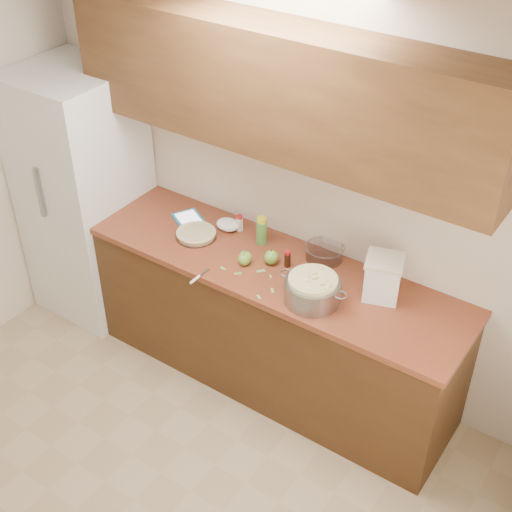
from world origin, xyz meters
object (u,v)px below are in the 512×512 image
Objects in this scene: pie at (196,234)px; flour_canister at (383,277)px; colander at (312,290)px; tablet at (189,219)px.

pie is 1.23m from flour_canister.
flour_canister is at bearing 6.11° from pie.
colander reaches higher than tablet.
flour_canister is 1.38m from tablet.
colander reaches higher than pie.
tablet is at bearing -179.66° from flour_canister.
pie reaches higher than tablet.
colander is at bearing -7.92° from pie.
flour_canister is (0.30, 0.26, 0.05)m from colander.
tablet is at bearing 141.97° from pie.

